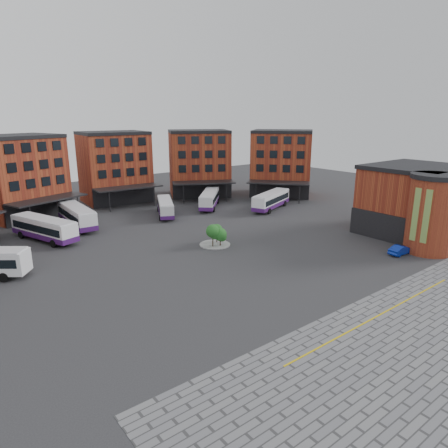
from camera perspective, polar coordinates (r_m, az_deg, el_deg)
ground at (r=47.31m, az=5.50°, el=-7.10°), size 160.00×160.00×0.00m
yellow_line at (r=40.94m, az=21.50°, el=-11.89°), size 26.00×0.15×0.02m
main_building at (r=75.07m, az=-17.79°, el=6.42°), size 94.14×42.48×14.60m
east_building at (r=66.74m, az=25.80°, el=2.86°), size 17.40×15.40×10.60m
tree_island at (r=56.25m, az=-1.05°, el=-1.41°), size 4.40×4.40×3.29m
bus_b at (r=64.28m, az=-24.32°, el=-0.56°), size 6.72×12.46×3.44m
bus_c at (r=70.06m, az=-20.30°, el=1.13°), size 3.46×12.53×3.51m
bus_d at (r=73.91m, az=-8.38°, el=2.41°), size 6.79×10.49×2.96m
bus_e at (r=79.57m, az=-2.09°, el=3.61°), size 9.79×10.15×3.23m
bus_f at (r=78.62m, az=6.76°, el=3.42°), size 12.05×6.86×3.34m
blue_car at (r=58.16m, az=23.93°, el=-3.38°), size 3.97×1.59×1.28m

